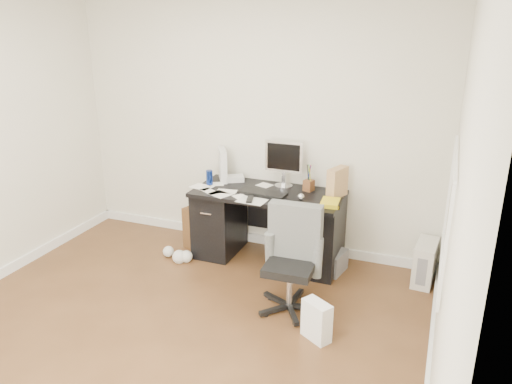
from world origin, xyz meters
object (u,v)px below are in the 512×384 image
Objects in this scene: office_chair at (290,261)px; pc_tower at (425,263)px; lcd_monitor at (284,164)px; desk at (268,224)px; wicker_basket at (212,227)px; keyboard at (262,193)px.

pc_tower is at bearing 39.01° from office_chair.
lcd_monitor is at bearing -179.38° from pc_tower.
lcd_monitor is at bearing 109.05° from office_chair.
desk is at bearing -115.60° from lcd_monitor.
pc_tower is at bearing 0.69° from wicker_basket.
office_chair is 2.02× the size of wicker_basket.
pc_tower is 0.88× the size of wicker_basket.
keyboard is 1.05× the size of wicker_basket.
desk is 0.98m from office_chair.
lcd_monitor is 1.67m from pc_tower.
office_chair is (0.41, -1.04, -0.53)m from lcd_monitor.
lcd_monitor reaches higher than wicker_basket.
lcd_monitor is at bearing 65.02° from desk.
wicker_basket is at bearing 140.10° from office_chair.
desk is 3.26× the size of wicker_basket.
wicker_basket is (-2.24, -0.03, 0.03)m from pc_tower.
desk is 3.11× the size of keyboard.
lcd_monitor reaches higher than keyboard.
office_chair reaches higher than wicker_basket.
wicker_basket is (-1.18, 0.91, -0.24)m from office_chair.
wicker_basket is at bearing 171.00° from keyboard.
keyboard reaches higher than desk.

